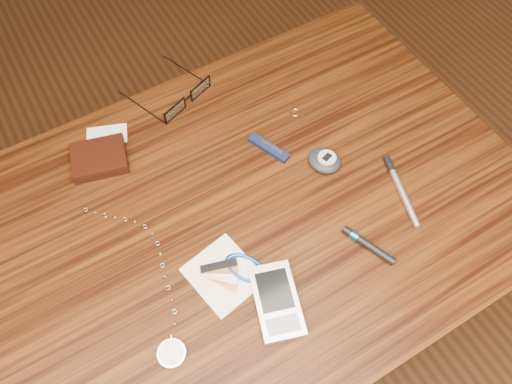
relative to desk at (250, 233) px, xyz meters
The scene contains 12 objects.
ground 0.65m from the desk, ahead, with size 3.80×3.80×0.00m, color #472814.
desk is the anchor object (origin of this frame).
wallet_and_card 0.32m from the desk, 129.62° to the left, with size 0.14×0.14×0.02m.
eyeglasses 0.30m from the desk, 87.55° to the left, with size 0.17×0.17×0.03m.
gold_ring 0.26m from the desk, 36.78° to the left, with size 0.02×0.02×0.00m, color #E2B176.
pocket_watch 0.29m from the desk, 146.64° to the right, with size 0.09×0.33×0.01m.
pda_phone 0.21m from the desk, 105.92° to the right, with size 0.10×0.14×0.02m.
pedometer 0.20m from the desk, ahead, with size 0.07×0.08×0.03m.
notepad_keys 0.16m from the desk, 131.25° to the right, with size 0.14×0.13×0.01m.
pocket_knife 0.17m from the desk, 43.37° to the left, with size 0.05×0.09×0.01m.
silver_pen 0.30m from the desk, 21.34° to the right, with size 0.06×0.15×0.01m.
black_blue_pen 0.24m from the desk, 50.69° to the right, with size 0.05×0.10×0.01m.
Camera 1 is at (-0.21, -0.38, 1.53)m, focal length 35.00 mm.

